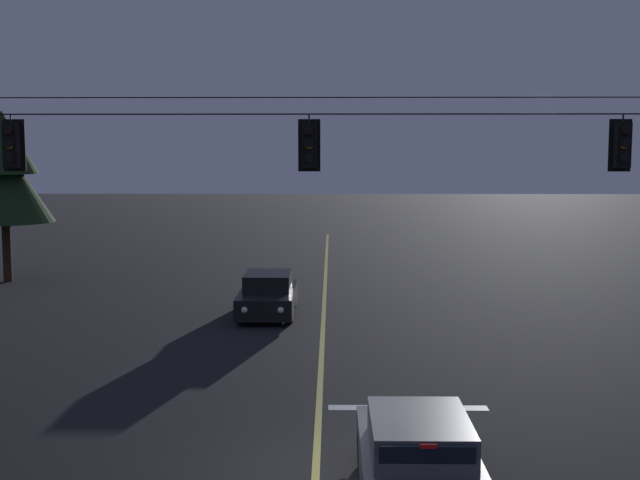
% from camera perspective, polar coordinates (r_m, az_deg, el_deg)
% --- Properties ---
extents(ground_plane, '(180.00, 180.00, 0.00)m').
position_cam_1_polar(ground_plane, '(14.63, -0.31, -15.82)').
color(ground_plane, black).
extents(lane_centre_stripe, '(0.14, 60.00, 0.01)m').
position_cam_1_polar(lane_centre_stripe, '(24.57, 0.17, -6.69)').
color(lane_centre_stripe, '#D1C64C').
rests_on(lane_centre_stripe, ground).
extents(stop_bar_paint, '(3.40, 0.36, 0.01)m').
position_cam_1_polar(stop_bar_paint, '(18.26, 6.02, -11.30)').
color(stop_bar_paint, silver).
rests_on(stop_bar_paint, ground).
extents(signal_span_assembly, '(21.16, 0.32, 7.63)m').
position_cam_1_polar(signal_span_assembly, '(18.01, -0.04, 1.39)').
color(signal_span_assembly, '#423021').
rests_on(signal_span_assembly, ground).
extents(traffic_light_leftmost, '(0.48, 0.41, 1.22)m').
position_cam_1_polar(traffic_light_leftmost, '(19.20, -20.28, 6.09)').
color(traffic_light_leftmost, black).
extents(traffic_light_left_inner, '(0.48, 0.41, 1.22)m').
position_cam_1_polar(traffic_light_left_inner, '(17.93, -0.75, 6.49)').
color(traffic_light_left_inner, black).
extents(traffic_light_centre, '(0.48, 0.41, 1.22)m').
position_cam_1_polar(traffic_light_centre, '(18.96, 19.91, 6.10)').
color(traffic_light_centre, black).
extents(car_waiting_near_lane, '(1.80, 4.33, 1.39)m').
position_cam_1_polar(car_waiting_near_lane, '(13.56, 6.72, -14.74)').
color(car_waiting_near_lane, '#4C4C51').
rests_on(car_waiting_near_lane, ground).
extents(car_oncoming_lead, '(1.80, 4.42, 1.39)m').
position_cam_1_polar(car_oncoming_lead, '(27.98, -3.57, -3.77)').
color(car_oncoming_lead, black).
rests_on(car_oncoming_lead, ground).
extents(tree_verge_far, '(3.99, 3.99, 7.07)m').
position_cam_1_polar(tree_verge_far, '(36.89, -20.74, 4.34)').
color(tree_verge_far, '#332316').
rests_on(tree_verge_far, ground).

